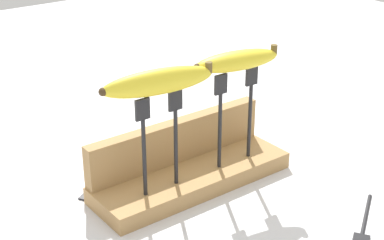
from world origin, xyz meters
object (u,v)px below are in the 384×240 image
banana_raised_right (237,61)px  fork_stand_right (236,108)px  fork_stand_left (160,134)px  banana_raised_left (159,82)px  fork_fallen_far (103,182)px  fork_fallen_near (364,226)px

banana_raised_right → fork_stand_right: bearing=-9.8°
fork_stand_right → banana_raised_right: (-0.00, 0.00, 0.09)m
fork_stand_left → banana_raised_left: 0.09m
fork_fallen_far → fork_stand_right: bearing=-29.7°
fork_fallen_near → banana_raised_right: bearing=102.7°
fork_fallen_far → banana_raised_left: bearing=-68.5°
fork_stand_right → banana_raised_right: size_ratio=1.06×
banana_raised_left → fork_fallen_near: (0.22, -0.26, -0.23)m
banana_raised_left → banana_raised_right: (0.17, 0.00, 0.00)m
fork_stand_left → banana_raised_right: (0.17, 0.00, 0.09)m
banana_raised_right → fork_fallen_far: size_ratio=1.04×
banana_raised_right → fork_stand_left: bearing=-180.0°
banana_raised_right → fork_fallen_near: size_ratio=1.15×
banana_raised_right → fork_fallen_near: banana_raised_right is taller
fork_stand_left → fork_fallen_near: 0.37m
fork_stand_right → fork_fallen_near: 0.30m
fork_fallen_near → banana_raised_left: bearing=130.8°
fork_stand_right → banana_raised_left: (-0.17, 0.00, 0.09)m
fork_fallen_near → fork_fallen_far: (-0.27, 0.38, 0.00)m
banana_raised_right → fork_fallen_far: bearing=150.3°
fork_stand_left → fork_fallen_near: bearing=-49.2°
fork_stand_right → banana_raised_right: 0.09m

